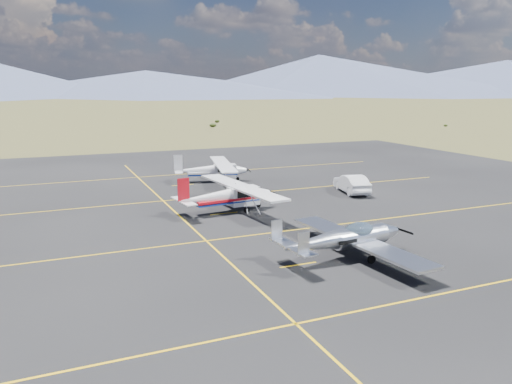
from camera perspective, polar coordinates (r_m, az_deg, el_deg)
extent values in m
plane|color=#383D1C|center=(29.18, 6.87, -5.28)|extent=(1600.00, 1600.00, 0.00)
cube|color=black|center=(35.18, 1.20, -2.19)|extent=(72.00, 72.00, 0.02)
cube|color=silver|center=(26.44, 11.61, -5.43)|extent=(2.45, 9.91, 0.13)
ellipsoid|color=#99BFD8|center=(26.29, 11.66, -4.34)|extent=(1.87, 1.18, 0.89)
cube|color=silver|center=(24.07, 4.18, -6.20)|extent=(1.05, 3.32, 0.07)
cube|color=silver|center=(22.88, 5.46, -5.91)|extent=(0.60, 0.12, 1.09)
cube|color=silver|center=(24.81, 2.40, -4.43)|extent=(0.60, 0.12, 1.09)
cylinder|color=black|center=(27.74, 14.35, -6.08)|extent=(0.38, 0.13, 0.37)
cylinder|color=black|center=(25.55, 13.06, -7.51)|extent=(0.44, 0.16, 0.44)
cylinder|color=black|center=(27.46, 9.46, -5.98)|extent=(0.44, 0.16, 0.44)
cube|color=white|center=(35.36, -1.45, -0.43)|extent=(2.22, 1.34, 1.29)
cube|color=white|center=(35.13, -1.73, 0.60)|extent=(2.69, 10.63, 0.13)
cube|color=black|center=(35.30, -1.46, -0.01)|extent=(1.65, 1.31, 0.53)
cube|color=red|center=(34.82, -3.26, -0.80)|extent=(4.88, 1.66, 0.17)
cube|color=red|center=(33.33, -8.29, 0.27)|extent=(0.82, 0.16, 1.53)
cube|color=white|center=(33.49, -8.25, -1.01)|extent=(1.07, 3.13, 0.06)
cylinder|color=black|center=(36.14, 0.29, -1.51)|extent=(0.35, 0.13, 0.34)
cylinder|color=black|center=(34.55, -1.08, -2.08)|extent=(0.43, 0.17, 0.42)
cylinder|color=black|center=(36.28, -2.60, -1.41)|extent=(0.43, 0.17, 0.42)
cube|color=silver|center=(46.18, -3.57, 2.42)|extent=(2.17, 1.44, 1.22)
cube|color=silver|center=(46.06, -3.80, 3.19)|extent=(3.46, 10.03, 0.13)
cube|color=black|center=(46.14, -3.57, 2.73)|extent=(1.64, 1.36, 0.50)
cube|color=silver|center=(46.07, -5.02, 2.26)|extent=(4.65, 1.98, 0.16)
cube|color=silver|center=(45.71, -8.89, 3.29)|extent=(0.77, 0.22, 1.45)
cube|color=silver|center=(45.82, -8.86, 2.40)|extent=(1.27, 2.97, 0.05)
cylinder|color=black|center=(46.48, -2.12, 1.51)|extent=(0.34, 0.16, 0.33)
cylinder|color=black|center=(45.35, -3.74, 1.28)|extent=(0.41, 0.20, 0.40)
cylinder|color=black|center=(47.21, -4.03, 1.70)|extent=(0.41, 0.20, 0.40)
imported|color=white|center=(41.84, 10.88, 0.96)|extent=(2.53, 4.84, 1.52)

